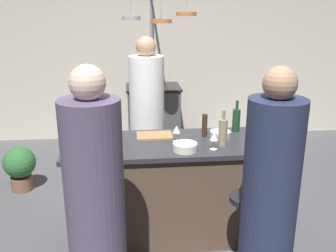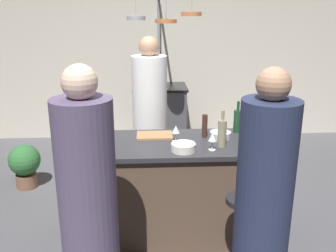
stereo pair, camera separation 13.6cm
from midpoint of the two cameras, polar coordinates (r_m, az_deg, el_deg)
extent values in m
plane|color=#4C4C51|center=(3.69, -0.86, -15.70)|extent=(9.00, 9.00, 0.00)
cube|color=beige|center=(5.97, -3.20, 10.64)|extent=(6.40, 0.16, 2.60)
cube|color=brown|center=(3.47, -0.90, -9.77)|extent=(1.72, 0.66, 0.86)
cube|color=#2D2D33|center=(3.29, -0.93, -2.79)|extent=(1.80, 0.72, 0.04)
cube|color=#47474C|center=(5.75, -2.88, 1.52)|extent=(0.76, 0.60, 0.86)
cube|color=black|center=(5.65, -2.95, 5.86)|extent=(0.80, 0.64, 0.03)
cylinder|color=white|center=(4.11, -4.07, -0.22)|extent=(0.37, 0.37, 1.54)
sphere|color=tan|center=(3.93, -4.35, 11.87)|extent=(0.21, 0.21, 0.21)
cylinder|color=#4C4C51|center=(3.00, -10.62, -17.19)|extent=(0.06, 0.06, 0.62)
cylinder|color=black|center=(2.82, -11.00, -11.71)|extent=(0.26, 0.26, 0.04)
cylinder|color=#594C6B|center=(2.48, -12.36, -13.46)|extent=(0.36, 0.36, 1.53)
sphere|color=beige|center=(2.17, -13.85, 6.34)|extent=(0.21, 0.21, 0.21)
cylinder|color=#4C4C51|center=(3.08, 10.13, -16.13)|extent=(0.06, 0.06, 0.62)
cylinder|color=black|center=(2.91, 10.48, -10.74)|extent=(0.26, 0.26, 0.04)
cylinder|color=#262D4C|center=(2.59, 13.42, -12.43)|extent=(0.36, 0.36, 1.51)
sphere|color=tan|center=(2.29, 14.92, 6.23)|extent=(0.21, 0.21, 0.21)
cylinder|color=gray|center=(5.85, -3.09, 8.28)|extent=(0.04, 0.04, 2.15)
cylinder|color=gray|center=(4.58, -6.48, 15.88)|extent=(0.22, 0.22, 0.04)
cylinder|color=gray|center=(4.57, -6.53, 17.48)|extent=(0.01, 0.01, 0.26)
cylinder|color=#B26638|center=(4.61, -1.94, 15.54)|extent=(0.26, 0.26, 0.04)
cylinder|color=gray|center=(4.58, -1.94, 17.35)|extent=(0.01, 0.01, 0.29)
cylinder|color=#B26638|center=(4.65, 1.90, 16.56)|extent=(0.24, 0.24, 0.04)
cylinder|color=gray|center=(4.61, 1.96, 17.86)|extent=(0.01, 0.01, 0.21)
cylinder|color=brown|center=(4.74, -21.95, -8.01)|extent=(0.24, 0.24, 0.16)
sphere|color=#2D6633|center=(4.64, -22.31, -5.10)|extent=(0.36, 0.36, 0.36)
cube|color=#997047|center=(3.42, -3.19, -1.46)|extent=(0.32, 0.22, 0.02)
cylinder|color=#382319|center=(3.40, 4.41, 0.06)|extent=(0.05, 0.05, 0.21)
cylinder|color=gray|center=(3.19, 7.09, -1.02)|extent=(0.07, 0.07, 0.23)
cylinder|color=gray|center=(3.14, 7.19, 1.69)|extent=(0.03, 0.03, 0.08)
cylinder|color=#193D23|center=(3.58, 9.19, 0.83)|extent=(0.07, 0.07, 0.21)
cylinder|color=#193D23|center=(3.54, 9.31, 3.13)|extent=(0.03, 0.03, 0.08)
cylinder|color=black|center=(3.51, -13.66, 0.15)|extent=(0.07, 0.07, 0.20)
cylinder|color=black|center=(3.48, -13.83, 2.41)|extent=(0.03, 0.03, 0.08)
cylinder|color=silver|center=(3.13, 5.65, -3.49)|extent=(0.06, 0.06, 0.01)
cylinder|color=silver|center=(3.12, 5.67, -2.79)|extent=(0.01, 0.01, 0.07)
cone|color=silver|center=(3.10, 5.71, -1.58)|extent=(0.07, 0.07, 0.06)
cylinder|color=silver|center=(3.45, -11.67, -1.78)|extent=(0.06, 0.06, 0.01)
cylinder|color=silver|center=(3.43, -11.71, -1.14)|extent=(0.01, 0.01, 0.07)
cone|color=silver|center=(3.41, -11.79, -0.03)|extent=(0.07, 0.07, 0.06)
cylinder|color=silver|center=(3.30, 0.09, -2.32)|extent=(0.06, 0.06, 0.01)
cylinder|color=silver|center=(3.28, 0.09, -1.65)|extent=(0.01, 0.01, 0.07)
cone|color=silver|center=(3.26, 0.09, -0.49)|extent=(0.07, 0.07, 0.06)
cylinder|color=#334C6B|center=(3.22, -12.49, -2.52)|extent=(0.21, 0.21, 0.08)
cylinder|color=#B7B7BC|center=(3.41, 6.76, -1.26)|extent=(0.19, 0.19, 0.06)
cylinder|color=silver|center=(3.08, 1.34, -3.18)|extent=(0.20, 0.20, 0.06)
camera|label=1|loc=(0.07, -91.15, -0.37)|focal=40.39mm
camera|label=2|loc=(0.07, 88.85, 0.37)|focal=40.39mm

